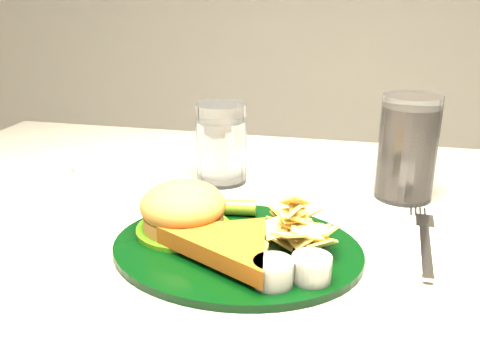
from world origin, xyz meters
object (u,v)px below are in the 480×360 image
object	(u,v)px
water_glass	(221,143)
cola_glass	(407,148)
fork_napkin	(425,248)
dinner_plate	(236,227)

from	to	relation	value
water_glass	cola_glass	bearing A→B (deg)	-0.96
cola_glass	fork_napkin	world-z (taller)	cola_glass
cola_glass	fork_napkin	bearing A→B (deg)	-84.26
dinner_plate	cola_glass	size ratio (longest dim) A/B	1.94
water_glass	cola_glass	distance (m)	0.28
cola_glass	fork_napkin	size ratio (longest dim) A/B	0.88
dinner_plate	water_glass	size ratio (longest dim) A/B	2.36
water_glass	cola_glass	world-z (taller)	cola_glass
dinner_plate	cola_glass	world-z (taller)	cola_glass
water_glass	fork_napkin	distance (m)	0.35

